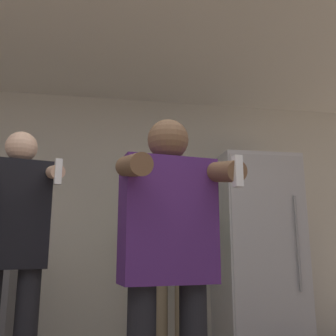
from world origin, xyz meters
TOP-DOWN VIEW (x-y plane):
  - wall_back at (0.00, 2.84)m, footprint 7.00×0.06m
  - ceiling_slab at (0.00, 1.41)m, footprint 7.00×3.33m
  - refrigerator at (1.35, 2.47)m, footprint 0.74×0.71m
  - person_woman_foreground at (0.20, 0.77)m, footprint 0.58×0.49m
  - person_man_side at (-0.62, 1.32)m, footprint 0.52×0.56m
  - person_spectator_back at (0.46, 2.19)m, footprint 0.50×0.54m

SIDE VIEW (x-z plane):
  - refrigerator at x=1.35m, z-range 0.00..1.85m
  - person_woman_foreground at x=0.20m, z-range 0.15..1.76m
  - person_spectator_back at x=0.46m, z-range 0.13..1.80m
  - person_man_side at x=-0.62m, z-range 0.13..1.80m
  - wall_back at x=0.00m, z-range 0.00..2.55m
  - ceiling_slab at x=0.00m, z-range 2.55..2.60m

